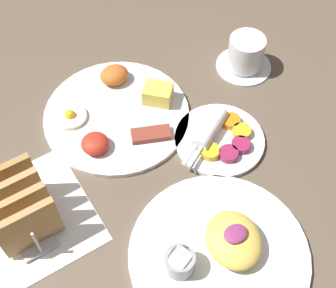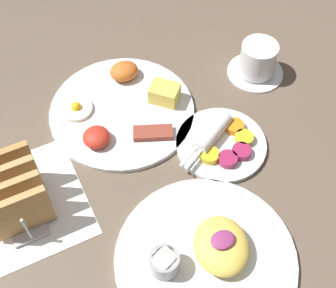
# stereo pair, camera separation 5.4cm
# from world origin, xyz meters

# --- Properties ---
(ground_plane) EXTENTS (3.00, 3.00, 0.00)m
(ground_plane) POSITION_xyz_m (0.00, 0.00, 0.00)
(ground_plane) COLOR brown
(napkin_flat) EXTENTS (0.22, 0.22, 0.00)m
(napkin_flat) POSITION_xyz_m (-0.24, 0.06, 0.00)
(napkin_flat) COLOR white
(napkin_flat) RESTS_ON ground_plane
(plate_breakfast) EXTENTS (0.29, 0.29, 0.05)m
(plate_breakfast) POSITION_xyz_m (0.01, 0.18, 0.01)
(plate_breakfast) COLOR white
(plate_breakfast) RESTS_ON ground_plane
(plate_condiments) EXTENTS (0.19, 0.17, 0.04)m
(plate_condiments) POSITION_xyz_m (0.14, 0.02, 0.01)
(plate_condiments) COLOR white
(plate_condiments) RESTS_ON ground_plane
(plate_foreground) EXTENTS (0.30, 0.30, 0.06)m
(plate_foreground) POSITION_xyz_m (0.01, -0.17, 0.01)
(plate_foreground) COLOR white
(plate_foreground) RESTS_ON ground_plane
(toast_rack) EXTENTS (0.10, 0.15, 0.10)m
(toast_rack) POSITION_xyz_m (-0.24, 0.06, 0.05)
(toast_rack) COLOR #B7B7BC
(toast_rack) RESTS_ON ground_plane
(coffee_cup) EXTENTS (0.12, 0.12, 0.08)m
(coffee_cup) POSITION_xyz_m (0.31, 0.16, 0.04)
(coffee_cup) COLOR white
(coffee_cup) RESTS_ON ground_plane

